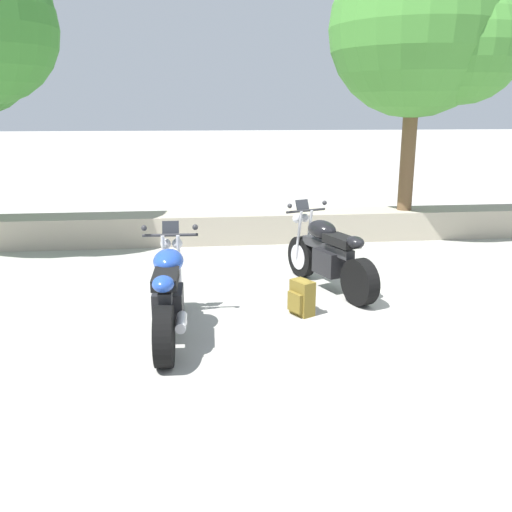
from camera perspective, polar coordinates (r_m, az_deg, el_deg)
The scene contains 6 objects.
ground_plane at distance 7.00m, azimuth 22.23°, elevation -7.09°, with size 120.00×120.00×0.00m, color #A3A099.
stone_wall at distance 11.18m, azimuth 10.78°, elevation 3.25°, with size 36.00×0.80×0.55m, color #A89E89.
motorcycle_blue_near_left at distance 6.24m, azimuth -8.96°, elevation -4.00°, with size 0.67×2.06×1.18m.
motorcycle_black_centre at distance 7.86m, azimuth 7.43°, elevation 0.02°, with size 0.98×1.99×1.18m.
rider_backpack at distance 6.90m, azimuth 4.75°, elevation -4.12°, with size 0.34×0.35×0.47m.
leafy_tree_mid_left at distance 11.27m, azimuth 17.16°, elevation 21.16°, with size 3.37×3.21×4.96m.
Camera 1 is at (-3.28, -5.66, 2.49)m, focal length 38.87 mm.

